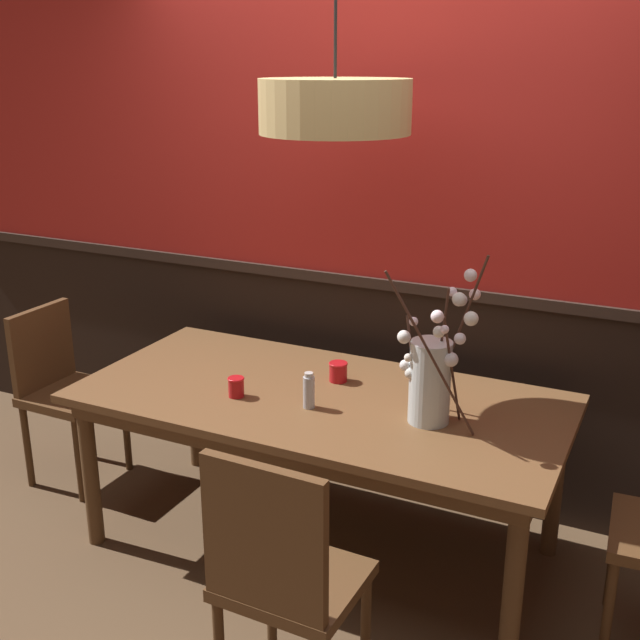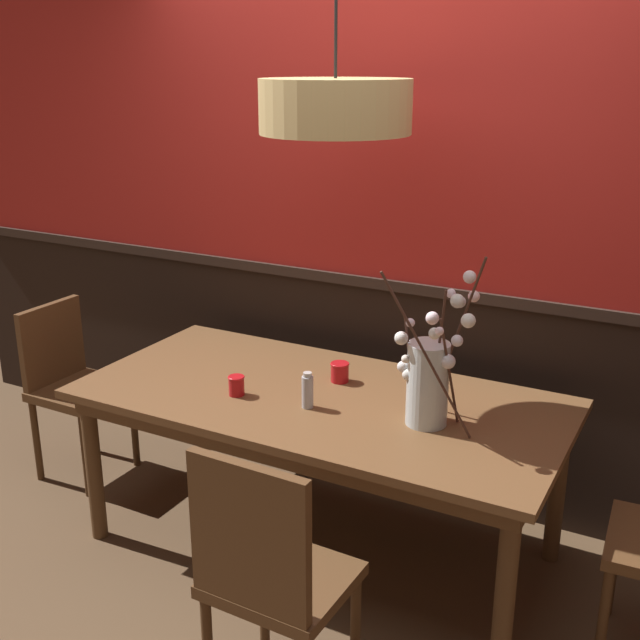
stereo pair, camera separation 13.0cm
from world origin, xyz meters
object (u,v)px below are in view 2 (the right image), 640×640
Objects in this scene: chair_head_west_end at (71,379)px; candle_holder_nearer_center at (236,385)px; condiment_bottle at (308,391)px; vase_with_blossoms at (430,379)px; dining_table at (320,412)px; pendant_lamp at (335,107)px; chair_far_side_right at (466,378)px; chair_near_side_right at (269,572)px; candle_holder_nearer_edge at (340,372)px.

chair_head_west_end is 10.69× the size of candle_holder_nearer_center.
chair_head_west_end is at bearing 174.26° from condiment_bottle.
vase_with_blossoms reaches higher than chair_head_west_end.
condiment_bottle is at bearing -169.56° from vase_with_blossoms.
dining_table is 13.49× the size of condiment_bottle.
candle_holder_nearer_center is 1.18m from pendant_lamp.
chair_head_west_end is 1.34× the size of vase_with_blossoms.
chair_far_side_right is at bearing 72.85° from condiment_bottle.
chair_near_side_right is at bearing -71.44° from dining_table.
chair_far_side_right is 11.29× the size of candle_holder_nearer_edge.
candle_holder_nearer_edge is 0.10× the size of pendant_lamp.
candle_holder_nearer_edge is at bearing 91.57° from condiment_bottle.
chair_head_west_end is at bearing 171.07° from candle_holder_nearer_center.
chair_far_side_right reaches higher than candle_holder_nearer_edge.
dining_table is at bearing 28.10° from candle_holder_nearer_center.
chair_near_side_right is at bearing -27.49° from chair_head_west_end.
dining_table is 2.28× the size of pendant_lamp.
candle_holder_nearer_center is at bearing -8.93° from chair_head_west_end.
vase_with_blossoms is 0.55m from candle_holder_nearer_edge.
vase_with_blossoms is at bearing -4.94° from dining_table.
chair_head_west_end is 1.48m from candle_holder_nearer_edge.
pendant_lamp reaches higher than candle_holder_nearer_edge.
candle_holder_nearer_center is (-0.30, -0.16, 0.12)m from dining_table.
pendant_lamp is (0.34, 0.21, 1.11)m from candle_holder_nearer_center.
pendant_lamp is at bearing -109.06° from chair_far_side_right.
pendant_lamp reaches higher than chair_head_west_end.
chair_far_side_right reaches higher than candle_holder_nearer_center.
candle_holder_nearer_center is 0.98× the size of candle_holder_nearer_edge.
vase_with_blossoms is at bearing 10.44° from condiment_bottle.
chair_head_west_end is (-1.78, -0.90, -0.02)m from chair_far_side_right.
chair_far_side_right is at bearing 88.78° from chair_near_side_right.
vase_with_blossoms is at bearing -23.64° from candle_holder_nearer_edge.
vase_with_blossoms reaches higher than dining_table.
dining_table is at bearing -110.15° from chair_far_side_right.
chair_head_west_end reaches higher than candle_holder_nearer_center.
chair_near_side_right reaches higher than chair_far_side_right.
dining_table is at bearing 96.00° from condiment_bottle.
candle_holder_nearer_edge is at bearing 105.48° from chair_near_side_right.
chair_head_west_end is 1.98m from vase_with_blossoms.
pendant_lamp is at bearing 31.98° from candle_holder_nearer_center.
chair_head_west_end is (-1.45, 0.02, -0.14)m from dining_table.
chair_near_side_right is at bearing -69.44° from condiment_bottle.
candle_holder_nearer_edge is (-0.29, 1.06, 0.23)m from chair_near_side_right.
candle_holder_nearer_center is (-0.64, -1.08, 0.24)m from chair_far_side_right.
condiment_bottle is at bearing -107.15° from chair_far_side_right.
chair_near_side_right is 11.36× the size of candle_holder_nearer_edge.
dining_table is 24.21× the size of candle_holder_nearer_center.
pendant_lamp is (0.04, 0.05, 1.23)m from dining_table.
chair_far_side_right reaches higher than chair_head_west_end.
chair_head_west_end is at bearing 152.51° from chair_near_side_right.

